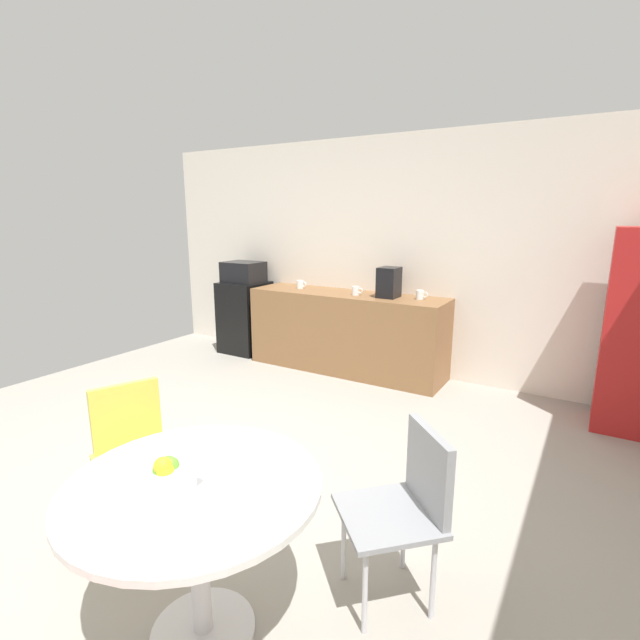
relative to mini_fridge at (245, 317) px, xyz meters
name	(u,v)px	position (x,y,z in m)	size (l,w,h in m)	color
ground_plane	(186,487)	(1.71, -2.65, -0.46)	(6.00, 6.00, 0.00)	#9E998E
wall_back	(379,256)	(1.71, 0.35, 0.84)	(6.00, 0.10, 2.60)	silver
counter_block	(346,332)	(1.49, 0.00, -0.01)	(2.27, 0.60, 0.90)	brown
mini_fridge	(245,317)	(0.00, 0.00, 0.00)	(0.54, 0.54, 0.91)	black
microwave	(243,272)	(0.00, 0.00, 0.59)	(0.48, 0.38, 0.26)	black
round_table	(196,515)	(2.61, -3.39, 0.12)	(1.02, 1.02, 0.73)	silver
chair_gray	(409,495)	(3.27, -2.74, 0.07)	(0.59, 0.59, 0.83)	silver
chair_yellow	(133,440)	(1.75, -3.04, 0.07)	(0.55, 0.55, 0.83)	silver
fruit_bowl	(168,474)	(2.55, -3.46, 0.32)	(0.20, 0.20, 0.13)	silver
mug_white	(300,284)	(0.85, 0.02, 0.49)	(0.13, 0.08, 0.09)	white
mug_green	(356,291)	(1.63, -0.05, 0.49)	(0.13, 0.08, 0.09)	white
mug_red	(420,295)	(2.32, 0.06, 0.49)	(0.13, 0.08, 0.09)	white
coffee_maker	(389,282)	(2.00, 0.00, 0.60)	(0.20, 0.24, 0.32)	black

